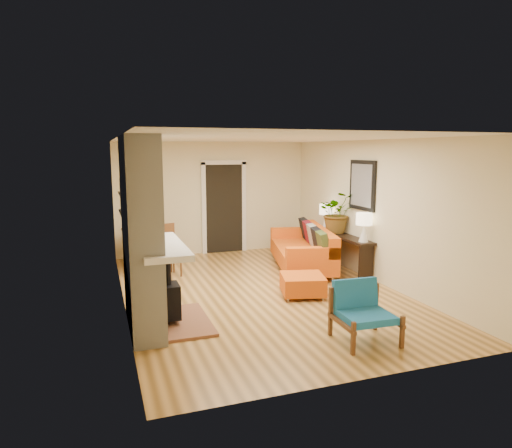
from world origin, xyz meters
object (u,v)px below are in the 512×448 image
at_px(blue_chair, 362,308).
at_px(lamp_near, 364,224).
at_px(console_table, 343,242).
at_px(lamp_far, 326,214).
at_px(ottoman, 303,284).
at_px(dining_table, 151,238).
at_px(houseplant, 337,212).
at_px(sofa, 306,249).

bearing_deg(blue_chair, lamp_near, 57.46).
relative_size(console_table, lamp_far, 3.43).
bearing_deg(lamp_far, lamp_near, -90.00).
xyz_separation_m(ottoman, lamp_far, (1.47, 1.98, 0.86)).
xyz_separation_m(blue_chair, lamp_near, (1.51, 2.36, 0.66)).
distance_m(dining_table, console_table, 3.90).
bearing_deg(console_table, blue_chair, -115.97).
bearing_deg(dining_table, lamp_far, -9.95).
bearing_deg(ottoman, blue_chair, -91.12).
bearing_deg(dining_table, houseplant, -17.44).
height_order(ottoman, dining_table, dining_table).
distance_m(sofa, dining_table, 3.18).
bearing_deg(blue_chair, dining_table, 115.53).
xyz_separation_m(dining_table, houseplant, (3.63, -1.14, 0.50)).
xyz_separation_m(sofa, blue_chair, (-0.87, -3.50, 0.00)).
bearing_deg(houseplant, lamp_near, -89.41).
bearing_deg(ottoman, lamp_far, 53.48).
distance_m(dining_table, lamp_near, 4.23).
xyz_separation_m(dining_table, lamp_near, (3.64, -2.12, 0.41)).
bearing_deg(lamp_far, console_table, -90.00).
bearing_deg(dining_table, blue_chair, -64.47).
distance_m(blue_chair, dining_table, 4.97).
xyz_separation_m(blue_chair, houseplant, (1.50, 3.33, 0.75)).
relative_size(dining_table, houseplant, 2.21).
relative_size(sofa, console_table, 1.35).
xyz_separation_m(sofa, houseplant, (0.62, -0.16, 0.75)).
height_order(dining_table, lamp_far, lamp_far).
xyz_separation_m(console_table, lamp_near, (0.00, -0.73, 0.49)).
bearing_deg(lamp_near, sofa, 119.07).
bearing_deg(blue_chair, sofa, 75.98).
height_order(console_table, houseplant, houseplant).
xyz_separation_m(lamp_near, lamp_far, (0.00, 1.48, 0.00)).
distance_m(ottoman, blue_chair, 1.86).
relative_size(ottoman, houseplant, 0.98).
bearing_deg(blue_chair, lamp_far, 68.58).
xyz_separation_m(lamp_near, houseplant, (-0.01, 0.98, 0.09)).
distance_m(sofa, ottoman, 1.85).
height_order(sofa, houseplant, houseplant).
xyz_separation_m(ottoman, dining_table, (-2.17, 2.62, 0.45)).
height_order(lamp_near, houseplant, houseplant).
bearing_deg(ottoman, lamp_near, 19.01).
bearing_deg(lamp_near, blue_chair, -122.54).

